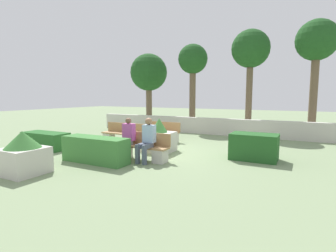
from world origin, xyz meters
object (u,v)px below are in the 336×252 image
at_px(bench_left_side, 161,134).
at_px(bench_front, 142,150).
at_px(person_seated_woman, 147,138).
at_px(tree_center_right, 251,51).
at_px(bench_right_side, 124,136).
at_px(tree_center_left, 193,63).
at_px(tree_leftmost, 149,73).
at_px(planter_corner_left, 159,138).
at_px(planter_corner_right, 23,154).
at_px(tree_rightmost, 317,44).
at_px(person_seated_man, 126,137).

bearing_deg(bench_left_side, bench_front, -82.09).
height_order(person_seated_woman, tree_center_right, tree_center_right).
height_order(bench_left_side, bench_right_side, same).
relative_size(bench_left_side, bench_right_side, 0.82).
distance_m(bench_right_side, tree_center_left, 6.67).
bearing_deg(tree_leftmost, planter_corner_left, -55.57).
relative_size(person_seated_woman, tree_leftmost, 0.29).
height_order(tree_leftmost, tree_center_right, tree_center_right).
relative_size(bench_left_side, planter_corner_right, 1.47).
xyz_separation_m(bench_front, bench_right_side, (-2.26, 2.01, 0.01)).
bearing_deg(tree_leftmost, bench_right_side, -68.17).
distance_m(bench_front, tree_center_left, 8.51).
bearing_deg(tree_leftmost, tree_center_left, -3.39).
bearing_deg(bench_front, tree_center_left, 100.77).
height_order(person_seated_woman, tree_center_left, tree_center_left).
distance_m(planter_corner_left, planter_corner_right, 4.36).
distance_m(bench_front, planter_corner_left, 1.34).
relative_size(bench_left_side, tree_leftmost, 0.35).
bearing_deg(bench_left_side, tree_center_left, 83.67).
bearing_deg(planter_corner_right, tree_rightmost, 55.87).
distance_m(person_seated_man, tree_rightmost, 9.72).
relative_size(tree_leftmost, tree_center_right, 0.86).
distance_m(person_seated_man, person_seated_woman, 0.76).
bearing_deg(tree_center_right, tree_leftmost, 178.12).
bearing_deg(person_seated_man, tree_leftmost, 117.16).
bearing_deg(person_seated_woman, tree_rightmost, 58.30).
height_order(bench_right_side, person_seated_man, person_seated_man).
bearing_deg(bench_left_side, person_seated_man, -91.02).
height_order(bench_front, tree_rightmost, tree_rightmost).
distance_m(bench_front, person_seated_man, 0.66).
distance_m(tree_center_left, tree_rightmost, 6.25).
relative_size(planter_corner_right, tree_center_left, 0.23).
height_order(bench_left_side, person_seated_woman, person_seated_woman).
xyz_separation_m(bench_left_side, bench_right_side, (-1.17, -1.17, 0.02)).
bearing_deg(bench_left_side, planter_corner_left, -74.07).
bearing_deg(tree_leftmost, planter_corner_right, -75.70).
relative_size(bench_front, tree_center_right, 0.33).
distance_m(tree_center_left, tree_center_right, 3.26).
height_order(bench_front, tree_leftmost, tree_leftmost).
bearing_deg(planter_corner_right, person_seated_man, 61.11).
bearing_deg(tree_center_right, tree_rightmost, -7.25).
xyz_separation_m(bench_left_side, person_seated_man, (0.58, -3.32, 0.40)).
xyz_separation_m(planter_corner_left, planter_corner_right, (-1.76, -3.99, 0.05)).
distance_m(tree_leftmost, tree_center_right, 6.42).
xyz_separation_m(bench_left_side, tree_rightmost, (5.86, 4.00, 4.02)).
distance_m(bench_front, bench_right_side, 3.02).
relative_size(tree_leftmost, tree_rightmost, 0.86).
bearing_deg(tree_leftmost, bench_left_side, -52.84).
bearing_deg(tree_center_left, tree_rightmost, -3.71).
relative_size(bench_right_side, planter_corner_right, 1.78).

